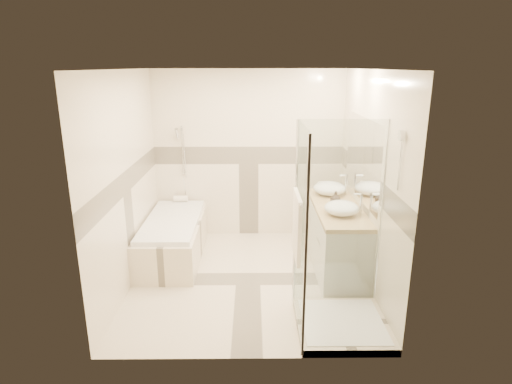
{
  "coord_description": "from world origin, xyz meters",
  "views": [
    {
      "loc": [
        0.05,
        -4.77,
        2.54
      ],
      "look_at": [
        0.1,
        0.25,
        1.05
      ],
      "focal_mm": 30.0,
      "sensor_mm": 36.0,
      "label": 1
    }
  ],
  "objects_px": {
    "vessel_sink_far": "(342,208)",
    "vanity": "(336,237)",
    "shower_enclosure": "(331,280)",
    "vessel_sink_near": "(330,188)",
    "amenity_bottle_b": "(336,198)",
    "bathtub": "(173,236)",
    "amenity_bottle_a": "(339,204)"
  },
  "relations": [
    {
      "from": "amenity_bottle_b",
      "to": "vessel_sink_near",
      "type": "bearing_deg",
      "value": 90.0
    },
    {
      "from": "vessel_sink_near",
      "to": "vessel_sink_far",
      "type": "relative_size",
      "value": 1.08
    },
    {
      "from": "vanity",
      "to": "shower_enclosure",
      "type": "xyz_separation_m",
      "value": [
        -0.29,
        -1.27,
        0.08
      ]
    },
    {
      "from": "vanity",
      "to": "vessel_sink_far",
      "type": "distance_m",
      "value": 0.6
    },
    {
      "from": "vanity",
      "to": "amenity_bottle_b",
      "type": "height_order",
      "value": "amenity_bottle_b"
    },
    {
      "from": "bathtub",
      "to": "vessel_sink_far",
      "type": "xyz_separation_m",
      "value": [
        2.13,
        -0.67,
        0.62
      ]
    },
    {
      "from": "bathtub",
      "to": "vanity",
      "type": "height_order",
      "value": "vanity"
    },
    {
      "from": "bathtub",
      "to": "amenity_bottle_b",
      "type": "bearing_deg",
      "value": -7.73
    },
    {
      "from": "bathtub",
      "to": "shower_enclosure",
      "type": "relative_size",
      "value": 0.83
    },
    {
      "from": "bathtub",
      "to": "vanity",
      "type": "distance_m",
      "value": 2.18
    },
    {
      "from": "shower_enclosure",
      "to": "amenity_bottle_b",
      "type": "height_order",
      "value": "shower_enclosure"
    },
    {
      "from": "vanity",
      "to": "amenity_bottle_a",
      "type": "relative_size",
      "value": 10.53
    },
    {
      "from": "vessel_sink_far",
      "to": "amenity_bottle_b",
      "type": "bearing_deg",
      "value": 90.0
    },
    {
      "from": "vessel_sink_far",
      "to": "amenity_bottle_a",
      "type": "bearing_deg",
      "value": 90.0
    },
    {
      "from": "vanity",
      "to": "amenity_bottle_a",
      "type": "height_order",
      "value": "amenity_bottle_a"
    },
    {
      "from": "bathtub",
      "to": "shower_enclosure",
      "type": "height_order",
      "value": "shower_enclosure"
    },
    {
      "from": "vanity",
      "to": "vessel_sink_near",
      "type": "distance_m",
      "value": 0.71
    },
    {
      "from": "vessel_sink_far",
      "to": "amenity_bottle_b",
      "type": "relative_size",
      "value": 2.36
    },
    {
      "from": "vessel_sink_near",
      "to": "vessel_sink_far",
      "type": "height_order",
      "value": "vessel_sink_near"
    },
    {
      "from": "vanity",
      "to": "vessel_sink_far",
      "type": "xyz_separation_m",
      "value": [
        -0.02,
        -0.32,
        0.5
      ]
    },
    {
      "from": "shower_enclosure",
      "to": "vessel_sink_far",
      "type": "relative_size",
      "value": 5.03
    },
    {
      "from": "bathtub",
      "to": "vessel_sink_near",
      "type": "relative_size",
      "value": 3.89
    },
    {
      "from": "bathtub",
      "to": "vessel_sink_near",
      "type": "bearing_deg",
      "value": 3.99
    },
    {
      "from": "shower_enclosure",
      "to": "vessel_sink_near",
      "type": "height_order",
      "value": "shower_enclosure"
    },
    {
      "from": "vessel_sink_far",
      "to": "vanity",
      "type": "bearing_deg",
      "value": 86.43
    },
    {
      "from": "bathtub",
      "to": "vanity",
      "type": "relative_size",
      "value": 1.05
    },
    {
      "from": "vessel_sink_near",
      "to": "amenity_bottle_b",
      "type": "bearing_deg",
      "value": -90.0
    },
    {
      "from": "vanity",
      "to": "shower_enclosure",
      "type": "relative_size",
      "value": 0.79
    },
    {
      "from": "vessel_sink_near",
      "to": "shower_enclosure",
      "type": "bearing_deg",
      "value": -98.76
    },
    {
      "from": "vessel_sink_near",
      "to": "amenity_bottle_b",
      "type": "height_order",
      "value": "vessel_sink_near"
    },
    {
      "from": "shower_enclosure",
      "to": "vanity",
      "type": "bearing_deg",
      "value": 77.03
    },
    {
      "from": "shower_enclosure",
      "to": "amenity_bottle_a",
      "type": "bearing_deg",
      "value": 76.37
    }
  ]
}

